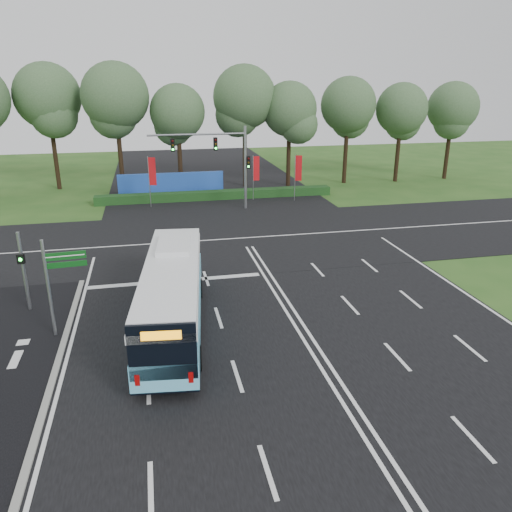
{
  "coord_description": "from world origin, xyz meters",
  "views": [
    {
      "loc": [
        -6.03,
        -21.08,
        10.69
      ],
      "look_at": [
        -1.06,
        2.0,
        2.27
      ],
      "focal_mm": 35.0,
      "sensor_mm": 36.0,
      "label": 1
    }
  ],
  "objects": [
    {
      "name": "ground",
      "position": [
        0.0,
        0.0,
        0.0
      ],
      "size": [
        120.0,
        120.0,
        0.0
      ],
      "primitive_type": "plane",
      "color": "#29531B",
      "rests_on": "ground"
    },
    {
      "name": "road_main",
      "position": [
        0.0,
        0.0,
        0.02
      ],
      "size": [
        20.0,
        120.0,
        0.04
      ],
      "primitive_type": "cube",
      "color": "black",
      "rests_on": "ground"
    },
    {
      "name": "road_cross",
      "position": [
        0.0,
        12.0,
        0.03
      ],
      "size": [
        120.0,
        14.0,
        0.05
      ],
      "primitive_type": "cube",
      "color": "black",
      "rests_on": "ground"
    },
    {
      "name": "kerb_strip",
      "position": [
        -10.1,
        -3.0,
        0.06
      ],
      "size": [
        0.25,
        18.0,
        0.12
      ],
      "primitive_type": "cube",
      "color": "gray",
      "rests_on": "ground"
    },
    {
      "name": "city_bus",
      "position": [
        -5.38,
        -0.46,
        1.66
      ],
      "size": [
        3.66,
        11.65,
        3.29
      ],
      "rotation": [
        0.0,
        0.0,
        -0.11
      ],
      "color": "#6BD2F9",
      "rests_on": "ground"
    },
    {
      "name": "pedestrian_signal",
      "position": [
        -12.19,
        2.8,
        2.18
      ],
      "size": [
        0.34,
        0.44,
        3.98
      ],
      "rotation": [
        0.0,
        0.0,
        -0.13
      ],
      "color": "gray",
      "rests_on": "ground"
    },
    {
      "name": "street_sign",
      "position": [
        -10.2,
        -0.13,
        2.77
      ],
      "size": [
        1.73,
        0.22,
        4.44
      ],
      "rotation": [
        0.0,
        0.0,
        0.07
      ],
      "color": "gray",
      "rests_on": "ground"
    },
    {
      "name": "banner_flag_left",
      "position": [
        -5.83,
        22.53,
        2.92
      ],
      "size": [
        0.65,
        0.19,
        4.47
      ],
      "rotation": [
        0.0,
        0.0,
        -0.22
      ],
      "color": "gray",
      "rests_on": "ground"
    },
    {
      "name": "banner_flag_mid",
      "position": [
        3.52,
        23.47,
        2.71
      ],
      "size": [
        0.61,
        0.06,
        4.13
      ],
      "rotation": [
        0.0,
        0.0,
        0.01
      ],
      "color": "gray",
      "rests_on": "ground"
    },
    {
      "name": "banner_flag_right",
      "position": [
        7.17,
        22.26,
        2.8
      ],
      "size": [
        0.6,
        0.25,
        4.27
      ],
      "rotation": [
        0.0,
        0.0,
        -0.34
      ],
      "color": "gray",
      "rests_on": "ground"
    },
    {
      "name": "traffic_light_gantry",
      "position": [
        0.21,
        20.5,
        4.66
      ],
      "size": [
        8.41,
        0.28,
        7.0
      ],
      "color": "gray",
      "rests_on": "ground"
    },
    {
      "name": "hedge",
      "position": [
        0.0,
        24.5,
        0.4
      ],
      "size": [
        22.0,
        1.2,
        0.8
      ],
      "primitive_type": "cube",
      "color": "#143915",
      "rests_on": "ground"
    },
    {
      "name": "blue_hoarding",
      "position": [
        -4.0,
        27.0,
        1.1
      ],
      "size": [
        10.0,
        0.3,
        2.2
      ],
      "primitive_type": "cube",
      "color": "blue",
      "rests_on": "ground"
    },
    {
      "name": "eucalyptus_row",
      "position": [
        0.32,
        30.06,
        8.46
      ],
      "size": [
        53.51,
        9.41,
        12.31
      ],
      "color": "black",
      "rests_on": "ground"
    }
  ]
}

